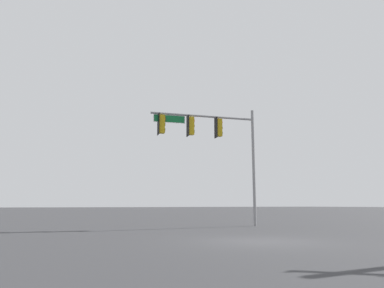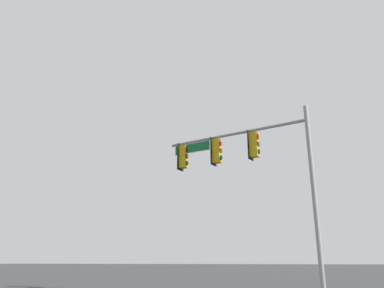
% 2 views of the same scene
% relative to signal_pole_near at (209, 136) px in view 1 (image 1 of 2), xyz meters
% --- Properties ---
extents(ground_plane, '(400.00, 400.00, 0.00)m').
position_rel_signal_pole_near_xyz_m(ground_plane, '(2.88, 8.61, -5.49)').
color(ground_plane, '#38383A').
extents(signal_pole_near, '(6.63, 1.51, 7.32)m').
position_rel_signal_pole_near_xyz_m(signal_pole_near, '(0.00, 0.00, 0.00)').
color(signal_pole_near, gray).
rests_on(signal_pole_near, ground_plane).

